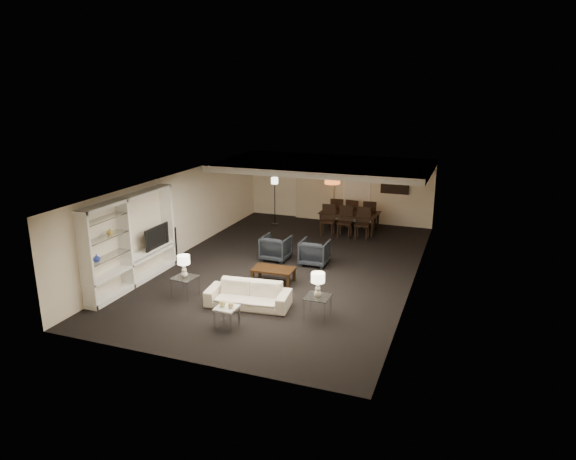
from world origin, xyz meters
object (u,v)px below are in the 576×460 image
at_px(table_lamp_left, 184,266).
at_px(chair_fr, 370,215).
at_px(table_lamp_right, 318,285).
at_px(chair_nm, 345,222).
at_px(marble_table, 227,317).
at_px(television, 154,236).
at_px(pendant_light, 332,180).
at_px(side_table_left, 185,287).
at_px(coffee_table, 274,275).
at_px(floor_lamp, 275,201).
at_px(side_table_right, 317,307).
at_px(sofa, 248,295).
at_px(chair_fm, 354,213).
at_px(armchair_left, 276,248).
at_px(vase_amber, 110,232).
at_px(chair_nl, 328,221).
at_px(chair_fl, 337,212).
at_px(chair_nr, 362,224).
at_px(armchair_right, 315,252).
at_px(floor_speaker, 174,245).
at_px(vase_blue, 97,258).
at_px(dining_table, 349,222).

distance_m(table_lamp_left, chair_fr, 8.14).
height_order(table_lamp_right, chair_nm, table_lamp_right).
distance_m(marble_table, television, 4.09).
bearing_deg(table_lamp_right, chair_fr, 92.74).
relative_size(pendant_light, side_table_left, 0.97).
xyz_separation_m(coffee_table, floor_lamp, (-2.08, 5.34, 0.69)).
bearing_deg(floor_lamp, side_table_left, -86.86).
height_order(side_table_right, marble_table, side_table_right).
bearing_deg(sofa, side_table_left, 173.65).
bearing_deg(television, chair_fm, -32.38).
distance_m(armchair_left, vase_amber, 4.90).
height_order(vase_amber, floor_lamp, floor_lamp).
xyz_separation_m(chair_nl, chair_fm, (0.60, 1.30, 0.00)).
xyz_separation_m(pendant_light, chair_fl, (-0.12, 1.23, -1.39)).
bearing_deg(chair_nr, chair_fl, 132.12).
bearing_deg(side_table_right, chair_nm, 98.74).
bearing_deg(chair_nr, floor_lamp, 167.97).
bearing_deg(vase_amber, floor_lamp, 80.36).
height_order(chair_fm, chair_fr, same).
xyz_separation_m(sofa, coffee_table, (-0.00, 1.60, -0.09)).
bearing_deg(vase_amber, table_lamp_left, 18.39).
relative_size(table_lamp_left, chair_fr, 0.53).
distance_m(armchair_left, chair_fr, 4.68).
bearing_deg(floor_lamp, television, -102.09).
xyz_separation_m(television, chair_nr, (4.66, 5.11, -0.52)).
relative_size(sofa, chair_fl, 1.87).
bearing_deg(chair_fm, chair_nm, 95.52).
height_order(chair_fl, chair_fm, same).
height_order(armchair_right, table_lamp_right, table_lamp_right).
distance_m(floor_speaker, chair_fm, 6.85).
height_order(side_table_left, table_lamp_left, table_lamp_left).
bearing_deg(chair_fm, chair_fr, -174.48).
xyz_separation_m(side_table_right, chair_nr, (-0.36, 6.25, 0.27)).
xyz_separation_m(side_table_right, vase_blue, (-5.05, -1.08, 0.90)).
bearing_deg(chair_fr, side_table_left, 63.99).
xyz_separation_m(table_lamp_right, chair_nl, (-1.56, 6.25, -0.26)).
distance_m(side_table_right, chair_nr, 6.27).
height_order(marble_table, vase_amber, vase_amber).
bearing_deg(vase_blue, side_table_left, 33.28).
distance_m(chair_fr, floor_lamp, 3.49).
bearing_deg(table_lamp_right, dining_table, 97.93).
xyz_separation_m(pendant_light, vase_amber, (-3.61, -6.87, -0.28)).
distance_m(dining_table, chair_fl, 0.90).
relative_size(sofa, chair_nr, 1.87).
distance_m(side_table_right, floor_speaker, 5.33).
bearing_deg(television, side_table_left, -125.20).
bearing_deg(armchair_left, chair_fm, -105.70).
xyz_separation_m(table_lamp_right, chair_fm, (-0.96, 7.55, -0.26)).
xyz_separation_m(marble_table, vase_blue, (-3.35, 0.02, 0.93)).
height_order(marble_table, chair_fm, chair_fm).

